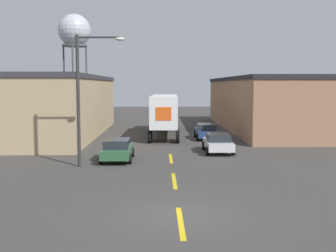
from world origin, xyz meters
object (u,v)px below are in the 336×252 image
(parked_car_left_far, at_px, (117,149))
(parked_car_right_far, at_px, (206,131))
(parked_car_right_mid, at_px, (218,143))
(semi_truck, at_px, (165,111))
(water_tower, at_px, (74,32))
(street_lamp, at_px, (84,90))

(parked_car_left_far, distance_m, parked_car_right_far, 12.83)
(parked_car_right_far, distance_m, parked_car_right_mid, 7.65)
(semi_truck, distance_m, water_tower, 32.00)
(water_tower, bearing_deg, street_lamp, -78.15)
(semi_truck, height_order, parked_car_right_mid, semi_truck)
(parked_car_left_far, bearing_deg, street_lamp, -130.11)
(semi_truck, xyz_separation_m, parked_car_right_far, (3.75, -3.04, -1.62))
(parked_car_left_far, relative_size, parked_car_right_far, 1.00)
(parked_car_right_mid, bearing_deg, parked_car_right_far, 90.00)
(parked_car_right_far, height_order, parked_car_right_mid, same)
(water_tower, bearing_deg, semi_truck, -62.51)
(parked_car_right_mid, bearing_deg, street_lamp, -149.54)
(parked_car_left_far, distance_m, street_lamp, 4.70)
(parked_car_right_far, bearing_deg, water_tower, 120.68)
(parked_car_right_mid, relative_size, water_tower, 0.26)
(semi_truck, xyz_separation_m, water_tower, (-13.90, 26.71, 10.85))
(parked_car_right_mid, bearing_deg, water_tower, 115.26)
(parked_car_right_far, distance_m, street_lamp, 15.95)
(parked_car_left_far, distance_m, parked_car_right_mid, 7.66)
(water_tower, distance_m, street_lamp, 44.30)
(street_lamp, bearing_deg, parked_car_left_far, 49.89)
(parked_car_right_far, xyz_separation_m, street_lamp, (-8.73, -12.79, 3.86))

